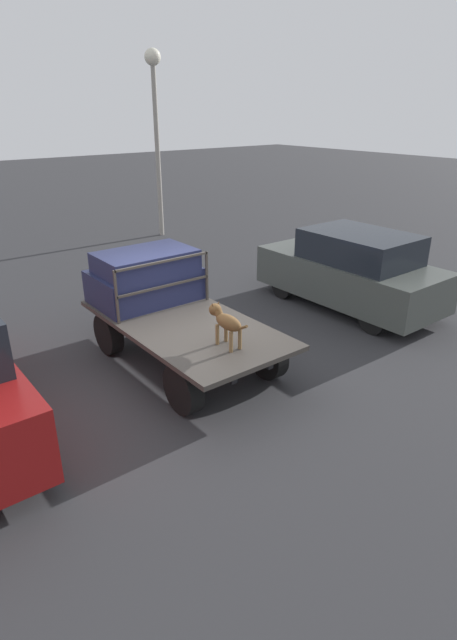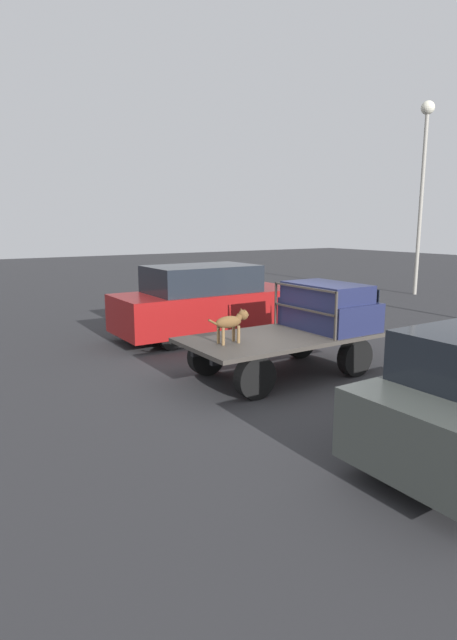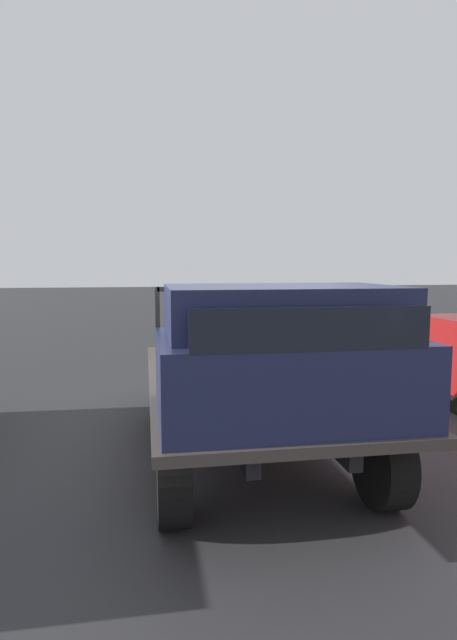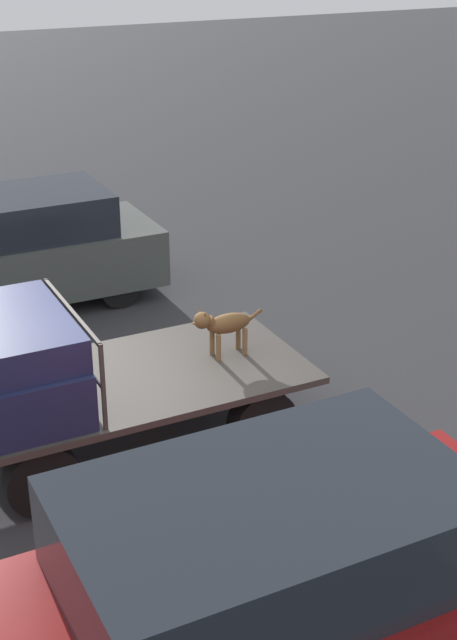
{
  "view_description": "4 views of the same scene",
  "coord_description": "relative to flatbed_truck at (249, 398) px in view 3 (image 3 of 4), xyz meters",
  "views": [
    {
      "loc": [
        -6.66,
        4.25,
        4.23
      ],
      "look_at": [
        -1.25,
        -0.0,
        1.27
      ],
      "focal_mm": 28.0,
      "sensor_mm": 36.0,
      "label": 1
    },
    {
      "loc": [
        -6.17,
        -7.66,
        3.03
      ],
      "look_at": [
        -1.25,
        -0.0,
        1.27
      ],
      "focal_mm": 28.0,
      "sensor_mm": 36.0,
      "label": 2
    },
    {
      "loc": [
        4.87,
        -1.02,
        1.96
      ],
      "look_at": [
        -1.25,
        -0.0,
        1.27
      ],
      "focal_mm": 28.0,
      "sensor_mm": 36.0,
      "label": 3
    },
    {
      "loc": [
        2.91,
        8.29,
        5.5
      ],
      "look_at": [
        -1.25,
        -0.0,
        1.27
      ],
      "focal_mm": 50.0,
      "sensor_mm": 36.0,
      "label": 4
    }
  ],
  "objects": [
    {
      "name": "ground_plane",
      "position": [
        0.0,
        0.0,
        -0.61
      ],
      "size": [
        80.0,
        80.0,
        0.0
      ],
      "primitive_type": "plane",
      "color": "#2D2D30"
    },
    {
      "name": "flatbed_truck",
      "position": [
        0.0,
        0.0,
        0.0
      ],
      "size": [
        4.01,
        2.01,
        0.83
      ],
      "color": "black",
      "rests_on": "ground"
    },
    {
      "name": "truck_cab",
      "position": [
        1.28,
        0.0,
        0.69
      ],
      "size": [
        1.31,
        1.89,
        0.97
      ],
      "color": "#1E2347",
      "rests_on": "flatbed_truck"
    },
    {
      "name": "truck_headboard",
      "position": [
        0.58,
        0.0,
        0.85
      ],
      "size": [
        0.04,
        1.89,
        0.94
      ],
      "color": "#3D3833",
      "rests_on": "flatbed_truck"
    },
    {
      "name": "dog",
      "position": [
        -1.17,
        -0.0,
        0.63
      ],
      "size": [
        0.91,
        0.23,
        0.64
      ],
      "rotation": [
        0.0,
        0.0,
        0.19
      ],
      "color": "brown",
      "rests_on": "flatbed_truck"
    }
  ]
}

